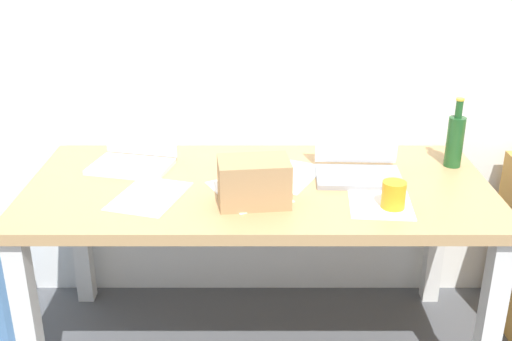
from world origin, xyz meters
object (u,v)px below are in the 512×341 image
object	(u,v)px
beer_bottle	(452,139)
cardboard_box	(251,182)
coffee_mug	(391,195)
laptop_left	(131,154)
desk	(256,206)
laptop_right	(355,162)
computer_mouse	(236,165)

from	to	relation	value
beer_bottle	cardboard_box	bearing A→B (deg)	-156.56
beer_bottle	coffee_mug	bearing A→B (deg)	-129.40
laptop_left	beer_bottle	xyz separation A→B (m)	(1.24, -0.01, 0.06)
desk	coffee_mug	xyz separation A→B (m)	(0.45, -0.21, 0.14)
laptop_left	cardboard_box	xyz separation A→B (m)	(0.47, -0.34, 0.03)
cardboard_box	coffee_mug	bearing A→B (deg)	-4.97
laptop_right	beer_bottle	bearing A→B (deg)	13.90
computer_mouse	cardboard_box	size ratio (longest dim) A/B	0.42
beer_bottle	cardboard_box	distance (m)	0.85
laptop_left	computer_mouse	size ratio (longest dim) A/B	3.41
desk	coffee_mug	world-z (taller)	coffee_mug
coffee_mug	laptop_right	bearing A→B (deg)	105.06
cardboard_box	coffee_mug	xyz separation A→B (m)	(0.47, -0.04, -0.03)
desk	laptop_left	xyz separation A→B (m)	(-0.49, 0.17, 0.14)
beer_bottle	desk	bearing A→B (deg)	-167.41
laptop_left	beer_bottle	world-z (taller)	beer_bottle
beer_bottle	coffee_mug	world-z (taller)	beer_bottle
laptop_right	coffee_mug	xyz separation A→B (m)	(0.08, -0.28, -0.00)
desk	laptop_left	world-z (taller)	laptop_left
laptop_right	cardboard_box	bearing A→B (deg)	-148.31
laptop_right	beer_bottle	world-z (taller)	beer_bottle
desk	laptop_right	size ratio (longest dim) A/B	5.22
laptop_right	coffee_mug	world-z (taller)	laptop_right
computer_mouse	cardboard_box	world-z (taller)	cardboard_box
laptop_left	coffee_mug	distance (m)	1.01
laptop_right	beer_bottle	distance (m)	0.40
beer_bottle	cardboard_box	size ratio (longest dim) A/B	1.14
laptop_left	coffee_mug	bearing A→B (deg)	-22.20
desk	computer_mouse	xyz separation A→B (m)	(-0.08, 0.14, 0.11)
beer_bottle	computer_mouse	distance (m)	0.84
cardboard_box	computer_mouse	bearing A→B (deg)	101.09
desk	laptop_right	world-z (taller)	laptop_right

